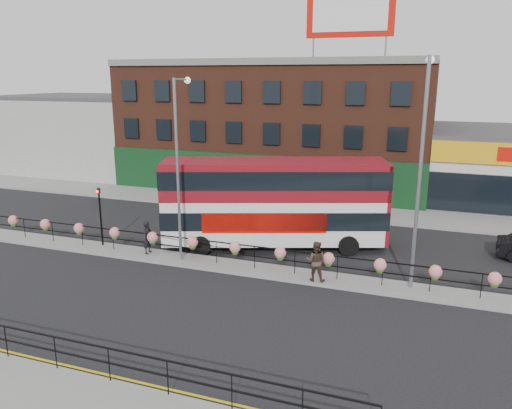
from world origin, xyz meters
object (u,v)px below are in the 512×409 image
(double_decker_bus, at_px, (275,195))
(lamp_column_west, at_px, (179,155))
(lamp_column_east, at_px, (422,155))
(pedestrian_a, at_px, (148,237))
(pedestrian_b, at_px, (316,261))

(double_decker_bus, bearing_deg, lamp_column_west, -136.07)
(double_decker_bus, relative_size, lamp_column_east, 1.24)
(double_decker_bus, height_order, pedestrian_a, double_decker_bus)
(double_decker_bus, distance_m, lamp_column_east, 8.57)
(pedestrian_a, bearing_deg, lamp_column_east, -88.89)
(pedestrian_b, bearing_deg, lamp_column_east, -172.05)
(double_decker_bus, relative_size, pedestrian_b, 6.53)
(pedestrian_a, height_order, lamp_column_west, lamp_column_west)
(double_decker_bus, distance_m, lamp_column_west, 5.73)
(pedestrian_a, height_order, lamp_column_east, lamp_column_east)
(lamp_column_west, height_order, lamp_column_east, lamp_column_east)
(pedestrian_a, bearing_deg, pedestrian_b, -93.94)
(pedestrian_a, bearing_deg, lamp_column_west, -91.91)
(lamp_column_west, bearing_deg, lamp_column_east, 1.95)
(pedestrian_a, xyz_separation_m, lamp_column_west, (2.06, -0.06, 4.43))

